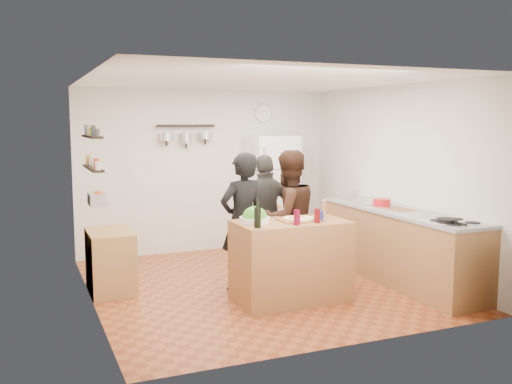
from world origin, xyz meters
name	(u,v)px	position (x,y,z in m)	size (l,w,h in m)	color
room_shell	(247,182)	(0.00, 0.39, 1.25)	(4.20, 4.20, 4.20)	brown
prep_island	(291,261)	(0.09, -0.71, 0.46)	(1.25, 0.72, 0.91)	#9C6339
pizza_board	(298,220)	(0.17, -0.73, 0.92)	(0.42, 0.34, 0.02)	brown
pizza	(298,218)	(0.17, -0.73, 0.94)	(0.34, 0.34, 0.02)	beige
salad_bowl	(255,220)	(-0.33, -0.66, 0.94)	(0.33, 0.33, 0.07)	white
wine_bottle	(258,217)	(-0.41, -0.93, 1.02)	(0.07, 0.07, 0.22)	black
wine_glass_near	(297,217)	(0.04, -0.95, 0.99)	(0.07, 0.07, 0.17)	#5F0820
wine_glass_far	(317,216)	(0.31, -0.91, 0.99)	(0.07, 0.07, 0.16)	#59070B
pepper_mill	(324,210)	(0.54, -0.66, 1.00)	(0.05, 0.05, 0.17)	#9F6443
salt_canister	(320,216)	(0.39, -0.83, 0.97)	(0.07, 0.07, 0.12)	navy
person_left	(243,222)	(-0.26, -0.10, 0.83)	(0.60, 0.40, 1.66)	black
person_center	(288,219)	(0.31, -0.16, 0.84)	(0.81, 0.63, 1.67)	black
person_back	(266,216)	(0.25, 0.36, 0.80)	(0.93, 0.39, 1.59)	#2B2926
counter_run	(400,247)	(1.70, -0.55, 0.45)	(0.63, 2.63, 0.90)	#9E7042
stove_top	(455,223)	(1.70, -1.50, 0.91)	(0.60, 0.62, 0.02)	white
skillet	(447,221)	(1.60, -1.49, 0.94)	(0.23, 0.23, 0.04)	black
sink	(363,201)	(1.70, 0.30, 0.92)	(0.50, 0.80, 0.03)	silver
cutting_board	(400,210)	(1.70, -0.53, 0.91)	(0.30, 0.40, 0.02)	brown
red_bowl	(382,202)	(1.65, -0.20, 0.97)	(0.23, 0.23, 0.10)	red
fridge	(271,193)	(0.95, 1.75, 0.90)	(0.70, 0.68, 1.80)	white
wall_clock	(263,113)	(0.95, 2.08, 2.15)	(0.30, 0.30, 0.03)	silver
spice_shelf_lower	(93,168)	(-1.93, 0.20, 1.50)	(0.12, 1.00, 0.03)	black
spice_shelf_upper	(92,137)	(-1.93, 0.20, 1.85)	(0.12, 1.00, 0.03)	black
produce_basket	(97,199)	(-1.90, 0.20, 1.15)	(0.18, 0.35, 0.14)	silver
side_table	(110,261)	(-1.74, 0.43, 0.36)	(0.50, 0.80, 0.73)	#AB8548
pot_rack	(186,126)	(-0.35, 2.00, 1.95)	(0.90, 0.04, 0.04)	black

